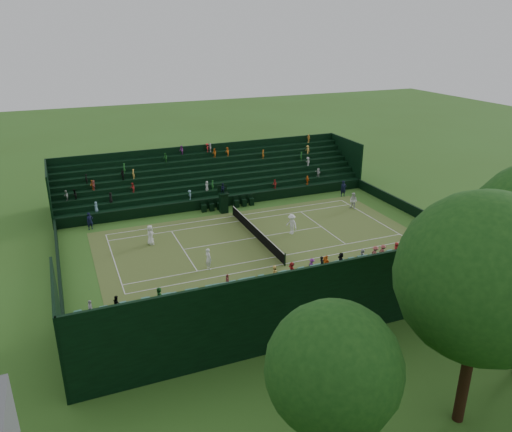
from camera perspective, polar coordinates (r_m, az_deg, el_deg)
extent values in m
plane|color=#35611E|center=(42.86, 0.00, -2.49)|extent=(160.00, 160.00, 0.00)
cube|color=#397226|center=(42.86, 0.00, -2.49)|extent=(12.97, 26.77, 0.01)
cube|color=black|center=(50.46, 16.94, 0.89)|extent=(17.17, 0.20, 1.00)
cube|color=black|center=(39.99, -21.65, -5.14)|extent=(17.17, 0.20, 1.00)
cube|color=black|center=(35.72, 5.21, -6.82)|extent=(0.20, 31.77, 1.00)
cube|color=black|center=(50.08, -3.69, 1.65)|extent=(0.20, 31.77, 1.00)
cube|color=black|center=(35.34, 5.58, -7.17)|extent=(0.80, 32.00, 1.00)
cube|color=black|center=(34.61, 6.21, -7.41)|extent=(0.80, 32.00, 1.45)
cube|color=black|center=(33.89, 6.87, -7.67)|extent=(0.80, 32.00, 1.90)
cube|color=black|center=(33.18, 7.55, -7.94)|extent=(0.80, 32.00, 2.35)
cube|color=black|center=(32.48, 8.27, -8.22)|extent=(0.80, 32.00, 2.80)
cube|color=black|center=(31.77, 9.02, -8.51)|extent=(0.80, 32.00, 3.25)
cube|color=black|center=(31.08, 9.81, -8.81)|extent=(0.80, 32.00, 3.70)
cube|color=black|center=(30.39, 10.63, -9.12)|extent=(0.80, 32.00, 4.15)
cube|color=black|center=(29.85, 11.20, -8.93)|extent=(0.20, 32.00, 4.90)
cube|color=black|center=(50.53, -3.87, 1.83)|extent=(0.80, 32.00, 1.00)
cube|color=black|center=(51.18, -4.16, 2.34)|extent=(0.80, 32.00, 1.45)
cube|color=black|center=(51.83, -4.45, 2.84)|extent=(0.80, 32.00, 1.90)
cube|color=black|center=(52.48, -4.73, 3.33)|extent=(0.80, 32.00, 2.35)
cube|color=black|center=(53.14, -5.00, 3.80)|extent=(0.80, 32.00, 2.80)
cube|color=black|center=(53.81, -5.27, 4.26)|extent=(0.80, 32.00, 3.25)
cube|color=black|center=(54.48, -5.53, 4.72)|extent=(0.80, 32.00, 3.70)
cube|color=black|center=(55.15, -5.78, 5.16)|extent=(0.80, 32.00, 4.15)
cube|color=black|center=(55.51, -5.95, 5.66)|extent=(0.20, 32.00, 4.90)
cylinder|color=black|center=(47.67, -2.64, 0.68)|extent=(0.10, 0.10, 1.06)
cylinder|color=black|center=(37.85, 3.34, -5.01)|extent=(0.10, 0.10, 1.06)
cube|color=black|center=(42.68, 0.00, -1.93)|extent=(11.57, 0.02, 0.86)
cube|color=white|center=(42.50, 0.00, -1.34)|extent=(11.57, 0.04, 0.07)
sphere|color=#154213|center=(19.52, 8.84, -16.87)|extent=(5.20, 5.20, 5.20)
cylinder|color=black|center=(25.54, 22.66, -17.32)|extent=(0.50, 0.50, 4.01)
sphere|color=#154213|center=(22.72, 24.59, -6.40)|extent=(7.33, 7.33, 7.33)
cube|color=black|center=(48.33, -3.72, 1.46)|extent=(0.73, 0.73, 1.87)
cube|color=black|center=(48.00, -3.75, 2.57)|extent=(0.94, 0.94, 0.10)
cube|color=black|center=(48.22, -3.90, 3.11)|extent=(0.08, 0.94, 0.73)
imported|color=black|center=(47.84, -3.77, 3.18)|extent=(0.43, 0.52, 0.97)
cube|color=black|center=(48.85, -5.99, 0.89)|extent=(0.45, 0.45, 0.73)
cube|color=black|center=(48.90, -6.08, 1.48)|extent=(0.05, 0.45, 0.45)
cube|color=black|center=(49.07, -5.09, 1.02)|extent=(0.45, 0.45, 0.73)
cube|color=black|center=(49.12, -5.19, 1.60)|extent=(0.05, 0.45, 0.45)
cube|color=black|center=(49.29, -4.21, 1.14)|extent=(0.45, 0.45, 0.73)
cube|color=black|center=(49.34, -4.30, 1.72)|extent=(0.05, 0.45, 0.45)
cube|color=black|center=(49.84, -2.24, 1.41)|extent=(0.45, 0.45, 0.73)
cube|color=black|center=(49.89, -2.34, 1.98)|extent=(0.05, 0.45, 0.45)
cube|color=black|center=(50.10, -1.38, 1.53)|extent=(0.45, 0.45, 0.73)
cube|color=black|center=(50.15, -1.48, 2.10)|extent=(0.05, 0.45, 0.45)
cube|color=black|center=(50.37, -0.53, 1.65)|extent=(0.45, 0.45, 0.73)
cube|color=black|center=(50.42, -0.63, 2.21)|extent=(0.05, 0.45, 0.45)
imported|color=white|center=(42.17, -11.99, -2.14)|extent=(0.91, 0.67, 1.70)
imported|color=white|center=(37.39, -5.47, -4.89)|extent=(0.71, 0.57, 1.69)
imported|color=silver|center=(50.11, 11.06, 1.70)|extent=(0.99, 0.90, 1.65)
imported|color=white|center=(43.40, 4.08, -0.93)|extent=(1.34, 1.05, 1.82)
imported|color=black|center=(53.63, 9.95, 3.11)|extent=(0.50, 0.68, 1.72)
imported|color=black|center=(46.67, -18.45, -0.55)|extent=(0.53, 0.66, 1.59)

